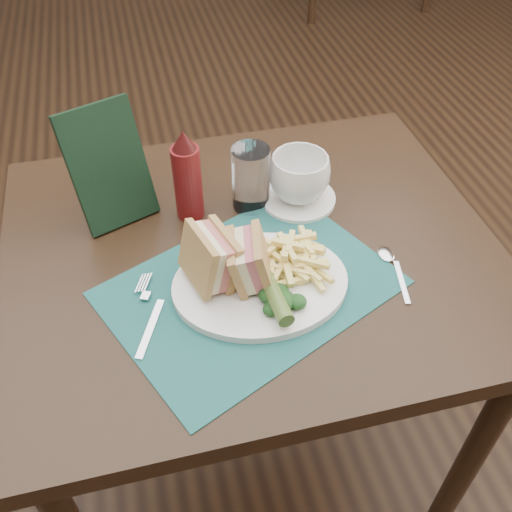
{
  "coord_description": "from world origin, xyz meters",
  "views": [
    {
      "loc": [
        -0.17,
        -1.24,
        1.47
      ],
      "look_at": [
        -0.01,
        -0.57,
        0.8
      ],
      "focal_mm": 40.0,
      "sensor_mm": 36.0,
      "label": 1
    }
  ],
  "objects": [
    {
      "name": "pickle_spear",
      "position": [
        -0.0,
        -0.66,
        0.79
      ],
      "size": [
        0.03,
        0.12,
        0.03
      ],
      "primitive_type": "cylinder",
      "rotation": [
        1.54,
        0.0,
        0.07
      ],
      "color": "#446024",
      "rests_on": "plate"
    },
    {
      "name": "saucer",
      "position": [
        0.12,
        -0.39,
        0.76
      ],
      "size": [
        0.19,
        0.19,
        0.01
      ],
      "primitive_type": "cylinder",
      "rotation": [
        0.0,
        0.0,
        -0.31
      ],
      "color": "white",
      "rests_on": "table_main"
    },
    {
      "name": "sandwich_half_a",
      "position": [
        -0.11,
        -0.59,
        0.82
      ],
      "size": [
        0.1,
        0.12,
        0.1
      ],
      "primitive_type": null,
      "rotation": [
        0.0,
        0.24,
        0.28
      ],
      "color": "tan",
      "rests_on": "plate"
    },
    {
      "name": "spoon",
      "position": [
        0.23,
        -0.63,
        0.76
      ],
      "size": [
        0.06,
        0.15,
        0.01
      ],
      "primitive_type": null,
      "rotation": [
        0.0,
        0.0,
        -0.21
      ],
      "color": "silver",
      "rests_on": "table_main"
    },
    {
      "name": "drinking_glass",
      "position": [
        0.03,
        -0.38,
        0.81
      ],
      "size": [
        0.08,
        0.08,
        0.13
      ],
      "primitive_type": "cylinder",
      "rotation": [
        0.0,
        0.0,
        0.07
      ],
      "color": "white",
      "rests_on": "table_main"
    },
    {
      "name": "plate",
      "position": [
        -0.01,
        -0.6,
        0.76
      ],
      "size": [
        0.31,
        0.25,
        0.01
      ],
      "primitive_type": null,
      "rotation": [
        0.0,
        0.0,
        -0.03
      ],
      "color": "white",
      "rests_on": "placemat"
    },
    {
      "name": "sandwich_half_b",
      "position": [
        -0.05,
        -0.59,
        0.81
      ],
      "size": [
        0.09,
        0.11,
        0.1
      ],
      "primitive_type": null,
      "rotation": [
        0.0,
        -0.24,
        -0.19
      ],
      "color": "tan",
      "rests_on": "plate"
    },
    {
      "name": "ketchup_bottle",
      "position": [
        -0.09,
        -0.38,
        0.84
      ],
      "size": [
        0.06,
        0.06,
        0.19
      ],
      "primitive_type": null,
      "rotation": [
        0.0,
        0.0,
        -0.17
      ],
      "color": "#5F1012",
      "rests_on": "table_main"
    },
    {
      "name": "fork",
      "position": [
        -0.2,
        -0.62,
        0.76
      ],
      "size": [
        0.1,
        0.17,
        0.01
      ],
      "primitive_type": null,
      "rotation": [
        0.0,
        0.0,
        -0.41
      ],
      "color": "silver",
      "rests_on": "placemat"
    },
    {
      "name": "floor",
      "position": [
        0.0,
        0.0,
        0.0
      ],
      "size": [
        7.0,
        7.0,
        0.0
      ],
      "primitive_type": "plane",
      "color": "black",
      "rests_on": "ground"
    },
    {
      "name": "fries_pile",
      "position": [
        0.06,
        -0.58,
        0.79
      ],
      "size": [
        0.18,
        0.2,
        0.05
      ],
      "primitive_type": null,
      "color": "#FFE97F",
      "rests_on": "plate"
    },
    {
      "name": "coffee_cup",
      "position": [
        0.12,
        -0.39,
        0.81
      ],
      "size": [
        0.17,
        0.17,
        0.09
      ],
      "primitive_type": "imported",
      "rotation": [
        0.0,
        0.0,
        0.67
      ],
      "color": "white",
      "rests_on": "saucer"
    },
    {
      "name": "kale_garnish",
      "position": [
        0.0,
        -0.66,
        0.78
      ],
      "size": [
        0.11,
        0.08,
        0.03
      ],
      "primitive_type": null,
      "color": "#133515",
      "rests_on": "plate"
    },
    {
      "name": "placemat",
      "position": [
        -0.03,
        -0.6,
        0.75
      ],
      "size": [
        0.56,
        0.49,
        0.0
      ],
      "primitive_type": "cube",
      "rotation": [
        0.0,
        0.0,
        0.43
      ],
      "color": "#1B5654",
      "rests_on": "table_main"
    },
    {
      "name": "table_main",
      "position": [
        0.0,
        -0.5,
        0.38
      ],
      "size": [
        0.9,
        0.75,
        0.75
      ],
      "primitive_type": null,
      "color": "black",
      "rests_on": "ground"
    },
    {
      "name": "check_presenter",
      "position": [
        -0.23,
        -0.35,
        0.86
      ],
      "size": [
        0.16,
        0.13,
        0.22
      ],
      "primitive_type": "cube",
      "rotation": [
        -0.31,
        0.0,
        0.37
      ],
      "color": "black",
      "rests_on": "table_main"
    }
  ]
}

